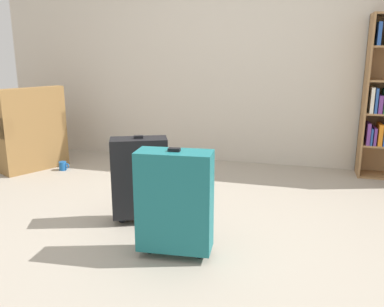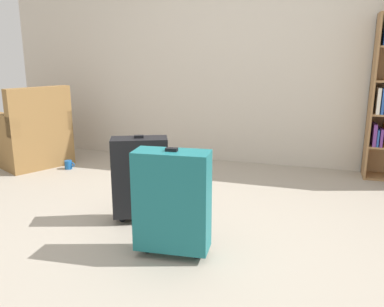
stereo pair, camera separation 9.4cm
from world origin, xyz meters
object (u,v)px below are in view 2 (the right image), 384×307
suitcase_teal (172,201)px  armchair (32,137)px  mug (69,165)px  suitcase_black (140,177)px

suitcase_teal → armchair: bearing=145.7°
armchair → suitcase_teal: (2.26, -1.54, 0.05)m
mug → suitcase_teal: size_ratio=0.17×
armchair → suitcase_black: bearing=-30.8°
armchair → suitcase_teal: size_ratio=1.33×
armchair → suitcase_black: 2.15m
mug → suitcase_black: (1.35, -1.05, 0.30)m
armchair → mug: 0.56m
suitcase_black → armchair: bearing=149.2°
mug → suitcase_teal: suitcase_teal is taller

